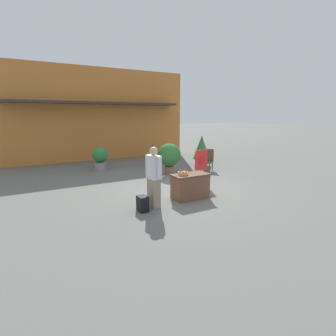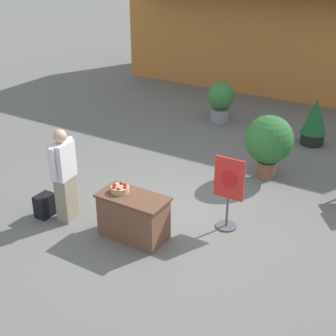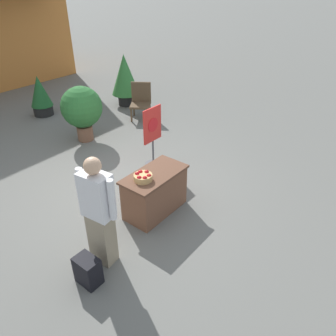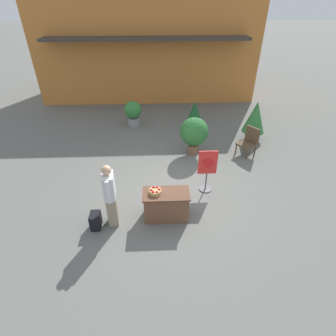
{
  "view_description": "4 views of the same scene",
  "coord_description": "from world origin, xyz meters",
  "px_view_note": "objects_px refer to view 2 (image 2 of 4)",
  "views": [
    {
      "loc": [
        -4.74,
        -7.34,
        2.55
      ],
      "look_at": [
        -0.79,
        -0.4,
        0.93
      ],
      "focal_mm": 28.0,
      "sensor_mm": 36.0,
      "label": 1
    },
    {
      "loc": [
        3.62,
        -6.2,
        4.5
      ],
      "look_at": [
        -0.16,
        0.0,
        0.94
      ],
      "focal_mm": 50.0,
      "sensor_mm": 36.0,
      "label": 2
    },
    {
      "loc": [
        -3.75,
        -3.91,
        3.63
      ],
      "look_at": [
        0.17,
        -0.82,
        0.63
      ],
      "focal_mm": 35.0,
      "sensor_mm": 36.0,
      "label": 3
    },
    {
      "loc": [
        -0.46,
        -5.89,
        4.83
      ],
      "look_at": [
        -0.2,
        -0.03,
        0.93
      ],
      "focal_mm": 28.0,
      "sensor_mm": 36.0,
      "label": 4
    }
  ],
  "objects_px": {
    "potted_plant_far_left": "(315,121)",
    "potted_plant_far_right": "(269,141)",
    "display_table": "(134,216)",
    "potted_plant_near_right": "(221,100)",
    "poster_board": "(228,192)",
    "backpack": "(45,205)",
    "apple_basket": "(120,189)",
    "person_visitor": "(64,175)"
  },
  "relations": [
    {
      "from": "person_visitor",
      "to": "backpack",
      "type": "relative_size",
      "value": 4.06
    },
    {
      "from": "backpack",
      "to": "potted_plant_near_right",
      "type": "relative_size",
      "value": 0.39
    },
    {
      "from": "poster_board",
      "to": "display_table",
      "type": "bearing_deg",
      "value": -48.69
    },
    {
      "from": "potted_plant_far_left",
      "to": "potted_plant_far_right",
      "type": "height_order",
      "value": "potted_plant_far_right"
    },
    {
      "from": "display_table",
      "to": "potted_plant_near_right",
      "type": "bearing_deg",
      "value": 101.72
    },
    {
      "from": "apple_basket",
      "to": "potted_plant_far_right",
      "type": "bearing_deg",
      "value": 66.9
    },
    {
      "from": "potted_plant_far_right",
      "to": "apple_basket",
      "type": "bearing_deg",
      "value": -113.1
    },
    {
      "from": "apple_basket",
      "to": "potted_plant_near_right",
      "type": "bearing_deg",
      "value": 99.21
    },
    {
      "from": "backpack",
      "to": "potted_plant_far_right",
      "type": "bearing_deg",
      "value": 50.97
    },
    {
      "from": "backpack",
      "to": "poster_board",
      "type": "relative_size",
      "value": 0.32
    },
    {
      "from": "potted_plant_far_left",
      "to": "potted_plant_far_right",
      "type": "relative_size",
      "value": 0.85
    },
    {
      "from": "poster_board",
      "to": "potted_plant_far_left",
      "type": "height_order",
      "value": "poster_board"
    },
    {
      "from": "person_visitor",
      "to": "poster_board",
      "type": "xyz_separation_m",
      "value": [
        2.53,
        1.22,
        -0.17
      ]
    },
    {
      "from": "potted_plant_far_left",
      "to": "person_visitor",
      "type": "bearing_deg",
      "value": -115.98
    },
    {
      "from": "backpack",
      "to": "potted_plant_far_right",
      "type": "relative_size",
      "value": 0.31
    },
    {
      "from": "apple_basket",
      "to": "poster_board",
      "type": "distance_m",
      "value": 1.81
    },
    {
      "from": "display_table",
      "to": "backpack",
      "type": "relative_size",
      "value": 2.77
    },
    {
      "from": "display_table",
      "to": "person_visitor",
      "type": "height_order",
      "value": "person_visitor"
    },
    {
      "from": "poster_board",
      "to": "potted_plant_far_left",
      "type": "distance_m",
      "value": 4.43
    },
    {
      "from": "display_table",
      "to": "poster_board",
      "type": "height_order",
      "value": "poster_board"
    },
    {
      "from": "backpack",
      "to": "poster_board",
      "type": "bearing_deg",
      "value": 24.87
    },
    {
      "from": "potted_plant_near_right",
      "to": "potted_plant_far_right",
      "type": "bearing_deg",
      "value": -48.21
    },
    {
      "from": "potted_plant_far_right",
      "to": "backpack",
      "type": "bearing_deg",
      "value": -129.03
    },
    {
      "from": "apple_basket",
      "to": "poster_board",
      "type": "height_order",
      "value": "poster_board"
    },
    {
      "from": "display_table",
      "to": "potted_plant_far_right",
      "type": "relative_size",
      "value": 0.86
    },
    {
      "from": "display_table",
      "to": "poster_board",
      "type": "distance_m",
      "value": 1.64
    },
    {
      "from": "person_visitor",
      "to": "potted_plant_near_right",
      "type": "bearing_deg",
      "value": 82.21
    },
    {
      "from": "person_visitor",
      "to": "poster_board",
      "type": "distance_m",
      "value": 2.81
    },
    {
      "from": "apple_basket",
      "to": "backpack",
      "type": "relative_size",
      "value": 0.71
    },
    {
      "from": "display_table",
      "to": "potted_plant_near_right",
      "type": "distance_m",
      "value": 5.91
    },
    {
      "from": "display_table",
      "to": "backpack",
      "type": "bearing_deg",
      "value": -170.27
    },
    {
      "from": "display_table",
      "to": "apple_basket",
      "type": "xyz_separation_m",
      "value": [
        -0.26,
        0.01,
        0.44
      ]
    },
    {
      "from": "backpack",
      "to": "potted_plant_far_right",
      "type": "distance_m",
      "value": 4.56
    },
    {
      "from": "backpack",
      "to": "potted_plant_far_left",
      "type": "relative_size",
      "value": 0.36
    },
    {
      "from": "poster_board",
      "to": "potted_plant_far_left",
      "type": "bearing_deg",
      "value": 176.87
    },
    {
      "from": "apple_basket",
      "to": "potted_plant_far_left",
      "type": "xyz_separation_m",
      "value": [
        1.69,
        5.48,
        -0.24
      ]
    },
    {
      "from": "person_visitor",
      "to": "poster_board",
      "type": "relative_size",
      "value": 1.3
    },
    {
      "from": "potted_plant_far_left",
      "to": "potted_plant_far_right",
      "type": "xyz_separation_m",
      "value": [
        -0.32,
        -2.28,
        0.23
      ]
    },
    {
      "from": "apple_basket",
      "to": "backpack",
      "type": "height_order",
      "value": "apple_basket"
    },
    {
      "from": "apple_basket",
      "to": "potted_plant_far_left",
      "type": "height_order",
      "value": "potted_plant_far_left"
    },
    {
      "from": "potted_plant_far_right",
      "to": "display_table",
      "type": "bearing_deg",
      "value": -108.94
    },
    {
      "from": "potted_plant_far_left",
      "to": "apple_basket",
      "type": "bearing_deg",
      "value": -107.1
    }
  ]
}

